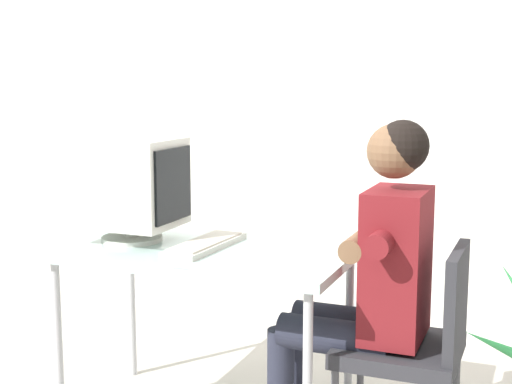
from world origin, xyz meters
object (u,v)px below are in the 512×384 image
object	(u,v)px
desk	(205,261)
office_chair	(416,338)
person_seated	(369,274)
crt_monitor	(131,184)
keyboard	(206,244)

from	to	relation	value
desk	office_chair	size ratio (longest dim) A/B	1.46
person_seated	crt_monitor	bearing A→B (deg)	-177.78
keyboard	office_chair	distance (m)	0.93
office_chair	person_seated	bearing A→B (deg)	180.00
crt_monitor	office_chair	distance (m)	1.34
desk	person_seated	distance (m)	0.69
keyboard	person_seated	size ratio (longest dim) A/B	0.37
crt_monitor	keyboard	bearing A→B (deg)	0.53
office_chair	person_seated	distance (m)	0.30
keyboard	office_chair	size ratio (longest dim) A/B	0.58
person_seated	desk	bearing A→B (deg)	-176.65
crt_monitor	person_seated	distance (m)	1.08
office_chair	person_seated	world-z (taller)	person_seated
desk	person_seated	world-z (taller)	person_seated
desk	office_chair	xyz separation A→B (m)	(0.88, 0.04, -0.23)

